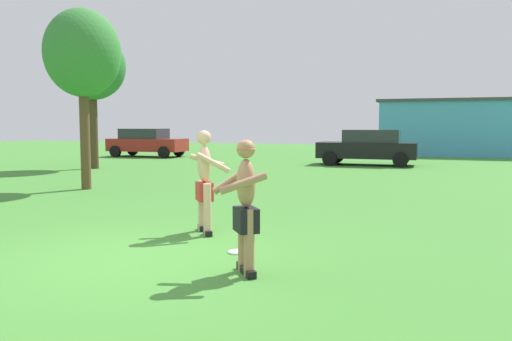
{
  "coord_description": "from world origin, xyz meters",
  "views": [
    {
      "loc": [
        3.87,
        -5.76,
        1.82
      ],
      "look_at": [
        0.93,
        2.34,
        1.04
      ],
      "focal_mm": 35.78,
      "sensor_mm": 36.0,
      "label": 1
    }
  ],
  "objects": [
    {
      "name": "frisbee",
      "position": [
        1.2,
        0.82,
        0.01
      ],
      "size": [
        0.26,
        0.26,
        0.03
      ],
      "primitive_type": "cylinder",
      "color": "white",
      "rests_on": "ground_plane"
    },
    {
      "name": "ground_plane",
      "position": [
        0.0,
        0.0,
        0.0
      ],
      "size": [
        80.0,
        80.0,
        0.0
      ],
      "primitive_type": "plane",
      "color": "#428433"
    },
    {
      "name": "tree_right_field",
      "position": [
        -9.55,
        11.68,
        4.12
      ],
      "size": [
        2.69,
        2.69,
        5.52
      ],
      "color": "#4C3823",
      "rests_on": "ground_plane"
    },
    {
      "name": "player_in_red",
      "position": [
        0.19,
        1.88,
        0.91
      ],
      "size": [
        0.83,
        0.71,
        1.72
      ],
      "color": "black",
      "rests_on": "ground_plane"
    },
    {
      "name": "car_red_mid_lot",
      "position": [
        -11.74,
        19.16,
        0.82
      ],
      "size": [
        4.36,
        2.15,
        1.58
      ],
      "color": "maroon",
      "rests_on": "ground_plane"
    },
    {
      "name": "player_with_cap",
      "position": [
        1.67,
        -0.08,
        0.9
      ],
      "size": [
        0.78,
        0.75,
        1.65
      ],
      "color": "black",
      "rests_on": "ground_plane"
    },
    {
      "name": "car_black_far_end",
      "position": [
        0.83,
        17.34,
        0.82
      ],
      "size": [
        4.33,
        2.07,
        1.58
      ],
      "color": "black",
      "rests_on": "ground_plane"
    },
    {
      "name": "outbuilding_behind_lot",
      "position": [
        4.86,
        27.51,
        1.64
      ],
      "size": [
        9.16,
        6.3,
        3.27
      ],
      "color": "#4C9ED1",
      "rests_on": "ground_plane"
    },
    {
      "name": "tree_left_field",
      "position": [
        -5.5,
        6.02,
        3.73
      ],
      "size": [
        2.08,
        2.08,
        4.99
      ],
      "color": "brown",
      "rests_on": "ground_plane"
    }
  ]
}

